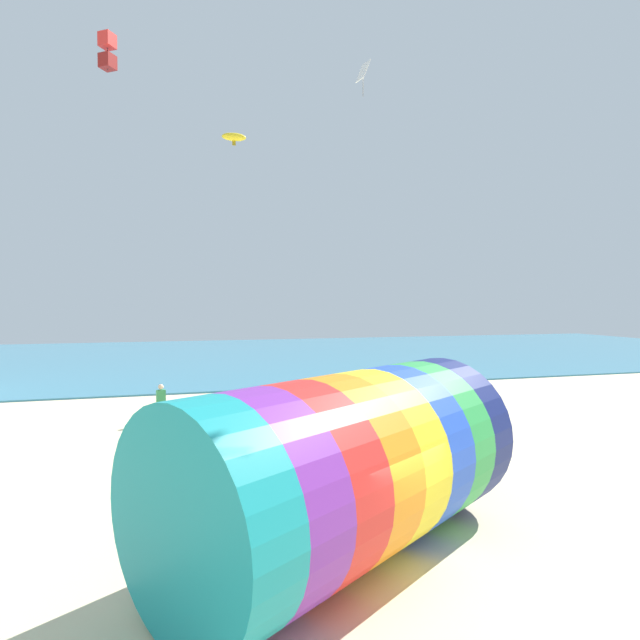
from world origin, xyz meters
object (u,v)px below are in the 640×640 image
(kite_yellow_parafoil, at_px, (234,137))
(bystander_near_water, at_px, (161,404))
(kite_handler, at_px, (454,450))
(kite_white_diamond, at_px, (363,72))
(kite_red_box, at_px, (107,51))
(giant_inflatable_tube, at_px, (346,465))

(kite_yellow_parafoil, height_order, bystander_near_water, kite_yellow_parafoil)
(bystander_near_water, bearing_deg, kite_handler, -47.17)
(kite_white_diamond, bearing_deg, kite_handler, -67.79)
(kite_handler, xyz_separation_m, kite_white_diamond, (-1.52, 3.72, 12.42))
(kite_red_box, height_order, kite_white_diamond, kite_red_box)
(kite_yellow_parafoil, relative_size, bystander_near_water, 0.56)
(kite_yellow_parafoil, xyz_separation_m, kite_red_box, (-5.33, 5.24, 5.17))
(giant_inflatable_tube, height_order, kite_white_diamond, kite_white_diamond)
(giant_inflatable_tube, height_order, kite_yellow_parafoil, kite_yellow_parafoil)
(bystander_near_water, bearing_deg, kite_white_diamond, -38.18)
(kite_handler, bearing_deg, giant_inflatable_tube, -142.86)
(kite_red_box, relative_size, bystander_near_water, 1.01)
(kite_handler, distance_m, kite_red_box, 23.18)
(kite_handler, height_order, kite_white_diamond, kite_white_diamond)
(kite_handler, bearing_deg, kite_white_diamond, 112.21)
(giant_inflatable_tube, bearing_deg, kite_white_diamond, 67.52)
(bystander_near_water, bearing_deg, kite_yellow_parafoil, -34.43)
(kite_handler, relative_size, kite_yellow_parafoil, 1.74)
(bystander_near_water, bearing_deg, giant_inflatable_tube, -71.75)
(kite_handler, xyz_separation_m, bystander_near_water, (-8.63, 9.31, 0.02))
(giant_inflatable_tube, bearing_deg, kite_yellow_parafoil, 96.51)
(kite_red_box, xyz_separation_m, bystander_near_water, (2.36, -3.21, -16.10))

